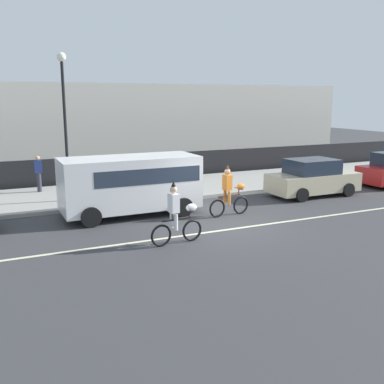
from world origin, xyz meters
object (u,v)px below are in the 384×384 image
object	(u,v)px
parade_cyclist_orange	(230,193)
parked_car_beige	(313,178)
parked_van_white	(132,181)
pedestrian_onlooker	(39,173)
parade_cyclist_zebra	(177,216)
street_lamp_post	(64,106)

from	to	relation	value
parade_cyclist_orange	parked_car_beige	world-z (taller)	parade_cyclist_orange
parked_van_white	pedestrian_onlooker	distance (m)	5.85
pedestrian_onlooker	parked_car_beige	bearing A→B (deg)	-25.39
parade_cyclist_zebra	parked_van_white	xyz separation A→B (m)	(-0.18, 3.83, 0.44)
parade_cyclist_orange	parked_car_beige	distance (m)	5.32
parked_van_white	parked_car_beige	xyz separation A→B (m)	(8.32, -0.09, -0.50)
pedestrian_onlooker	parade_cyclist_orange	bearing A→B (deg)	-48.65
parade_cyclist_zebra	parade_cyclist_orange	xyz separation A→B (m)	(3.04, 2.22, 0.00)
parked_car_beige	pedestrian_onlooker	bearing A→B (deg)	154.61
parade_cyclist_zebra	parked_van_white	distance (m)	3.86
parked_car_beige	parked_van_white	bearing A→B (deg)	179.41
parade_cyclist_zebra	street_lamp_post	xyz separation A→B (m)	(-2.02, 6.60, 3.15)
parade_cyclist_zebra	pedestrian_onlooker	distance (m)	9.45
parked_car_beige	street_lamp_post	xyz separation A→B (m)	(-10.16, 2.86, 3.21)
parked_van_white	parked_car_beige	size ratio (longest dim) A/B	1.22
parade_cyclist_orange	parked_van_white	size ratio (longest dim) A/B	0.38
parade_cyclist_orange	street_lamp_post	world-z (taller)	street_lamp_post
parade_cyclist_orange	parked_car_beige	bearing A→B (deg)	16.62
pedestrian_onlooker	street_lamp_post	bearing A→B (deg)	-69.36
parked_van_white	street_lamp_post	size ratio (longest dim) A/B	0.85
parade_cyclist_zebra	parked_car_beige	xyz separation A→B (m)	(8.14, 3.74, -0.06)
parade_cyclist_orange	parked_van_white	bearing A→B (deg)	153.47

